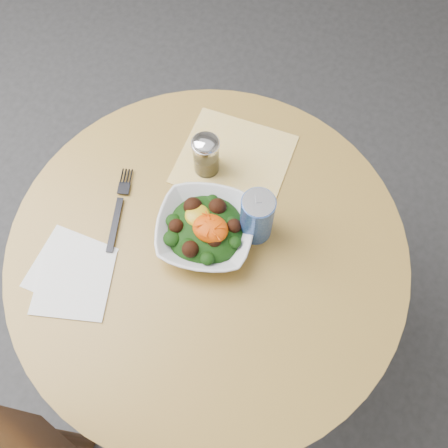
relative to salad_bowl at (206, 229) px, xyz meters
name	(u,v)px	position (x,y,z in m)	size (l,w,h in m)	color
ground	(214,329)	(0.01, -0.03, -0.78)	(6.00, 6.00, 0.00)	#2E2E30
table	(209,277)	(0.01, -0.03, -0.23)	(0.90, 0.90, 0.75)	black
cloth_napkin	(234,159)	(-0.02, 0.21, -0.03)	(0.26, 0.24, 0.00)	#E6A50C
paper_napkins	(72,275)	(-0.23, -0.20, -0.03)	(0.20, 0.21, 0.00)	white
salad_bowl	(206,229)	(0.00, 0.00, 0.00)	(0.26, 0.26, 0.08)	silver
fork	(119,206)	(-0.21, -0.01, -0.02)	(0.08, 0.21, 0.00)	black
spice_shaker	(206,155)	(-0.07, 0.16, 0.03)	(0.06, 0.06, 0.12)	silver
beverage_can	(257,217)	(0.10, 0.05, 0.04)	(0.07, 0.07, 0.14)	navy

